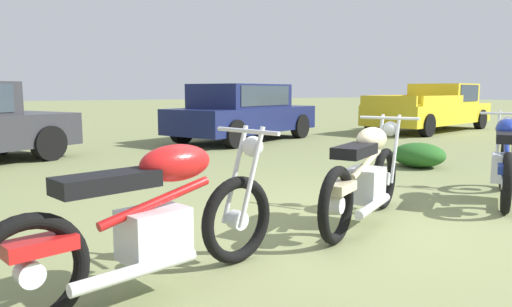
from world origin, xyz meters
The scene contains 7 objects.
ground_plane centered at (0.00, 0.00, 0.00)m, with size 120.00×120.00×0.00m, color olive.
motorcycle_red centered at (-2.13, -0.37, 0.48)m, with size 2.10×0.80×1.02m.
motorcycle_cream centered at (0.13, 0.00, 0.48)m, with size 1.89×1.12×1.02m.
motorcycle_blue centered at (2.23, -0.21, 0.48)m, with size 1.80×1.23×1.02m.
car_navy centered at (3.10, 7.04, 0.80)m, with size 4.56×3.11×1.43m.
pickup_truck_yellow centered at (9.90, 6.39, 0.75)m, with size 5.50×2.81×1.49m.
shrub_low centered at (3.40, 1.90, 0.20)m, with size 0.83×0.88×0.41m.
Camera 1 is at (-3.18, -3.13, 1.28)m, focal length 33.11 mm.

